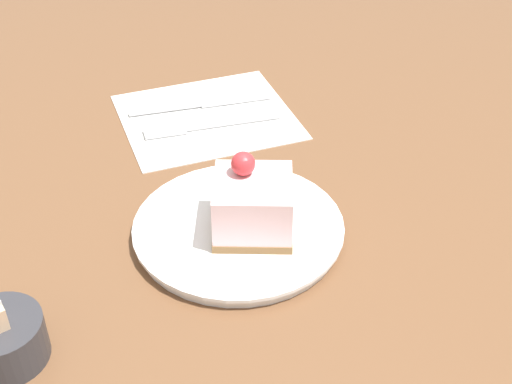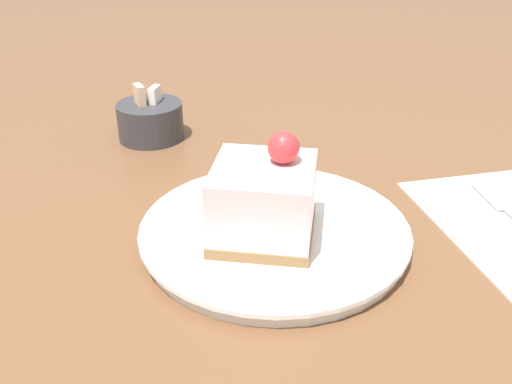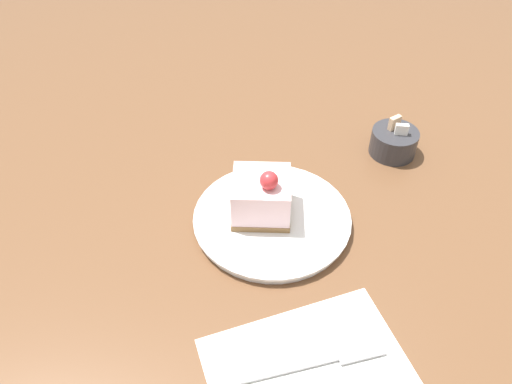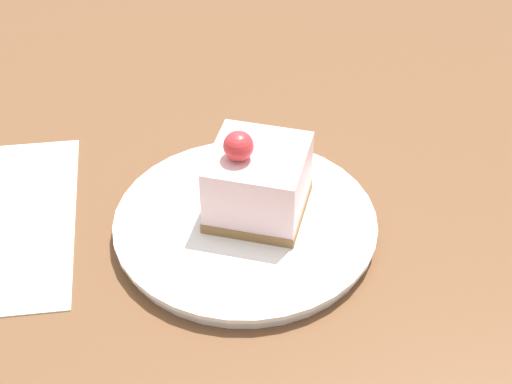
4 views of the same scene
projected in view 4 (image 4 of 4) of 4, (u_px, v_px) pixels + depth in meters
ground_plane at (288, 244)px, 0.71m from camera, size 4.00×4.00×0.00m
plate at (245, 225)px, 0.71m from camera, size 0.22×0.22×0.01m
cake_slice at (257, 181)px, 0.70m from camera, size 0.10×0.10×0.08m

